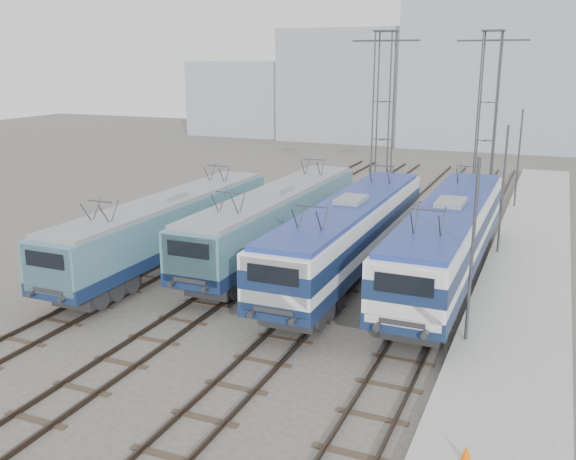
{
  "coord_description": "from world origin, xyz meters",
  "views": [
    {
      "loc": [
        11.02,
        -20.47,
        10.18
      ],
      "look_at": [
        -0.57,
        7.0,
        2.26
      ],
      "focal_mm": 40.0,
      "sensor_mm": 36.0,
      "label": 1
    }
  ],
  "objects_px": {
    "locomotive_center_right": "(349,231)",
    "mast_rear": "(518,161)",
    "locomotive_far_right": "(448,235)",
    "safety_cone": "(466,454)",
    "mast_mid": "(503,193)",
    "locomotive_far_left": "(167,225)",
    "catenary_tower_west": "(383,115)",
    "catenary_tower_east": "(487,116)",
    "mast_front": "(472,256)",
    "locomotive_center_left": "(275,218)"
  },
  "relations": [
    {
      "from": "locomotive_center_right",
      "to": "mast_mid",
      "type": "relative_size",
      "value": 2.59
    },
    {
      "from": "locomotive_center_right",
      "to": "mast_front",
      "type": "relative_size",
      "value": 2.59
    },
    {
      "from": "catenary_tower_east",
      "to": "locomotive_far_right",
      "type": "bearing_deg",
      "value": -89.07
    },
    {
      "from": "locomotive_far_right",
      "to": "safety_cone",
      "type": "xyz_separation_m",
      "value": [
        2.9,
        -14.29,
        -1.81
      ]
    },
    {
      "from": "locomotive_far_left",
      "to": "catenary_tower_east",
      "type": "xyz_separation_m",
      "value": [
        13.25,
        18.09,
        4.5
      ]
    },
    {
      "from": "locomotive_center_right",
      "to": "catenary_tower_east",
      "type": "relative_size",
      "value": 1.51
    },
    {
      "from": "catenary_tower_east",
      "to": "mast_front",
      "type": "height_order",
      "value": "catenary_tower_east"
    },
    {
      "from": "locomotive_center_left",
      "to": "locomotive_center_right",
      "type": "bearing_deg",
      "value": -17.9
    },
    {
      "from": "locomotive_center_left",
      "to": "catenary_tower_east",
      "type": "bearing_deg",
      "value": 59.26
    },
    {
      "from": "locomotive_center_left",
      "to": "mast_mid",
      "type": "xyz_separation_m",
      "value": [
        10.85,
        4.71,
        1.3
      ]
    },
    {
      "from": "mast_front",
      "to": "mast_rear",
      "type": "distance_m",
      "value": 24.0
    },
    {
      "from": "locomotive_center_right",
      "to": "mast_rear",
      "type": "xyz_separation_m",
      "value": [
        6.35,
        18.16,
        1.19
      ]
    },
    {
      "from": "catenary_tower_east",
      "to": "mast_rear",
      "type": "bearing_deg",
      "value": 43.6
    },
    {
      "from": "catenary_tower_west",
      "to": "safety_cone",
      "type": "height_order",
      "value": "catenary_tower_west"
    },
    {
      "from": "locomotive_center_left",
      "to": "catenary_tower_west",
      "type": "height_order",
      "value": "catenary_tower_west"
    },
    {
      "from": "mast_front",
      "to": "mast_mid",
      "type": "relative_size",
      "value": 1.0
    },
    {
      "from": "locomotive_center_left",
      "to": "mast_mid",
      "type": "distance_m",
      "value": 11.9
    },
    {
      "from": "mast_mid",
      "to": "mast_rear",
      "type": "distance_m",
      "value": 12.0
    },
    {
      "from": "catenary_tower_west",
      "to": "locomotive_center_right",
      "type": "bearing_deg",
      "value": -80.97
    },
    {
      "from": "locomotive_center_right",
      "to": "mast_rear",
      "type": "height_order",
      "value": "mast_rear"
    },
    {
      "from": "locomotive_far_right",
      "to": "mast_rear",
      "type": "distance_m",
      "value": 17.47
    },
    {
      "from": "catenary_tower_east",
      "to": "locomotive_center_left",
      "type": "bearing_deg",
      "value": -120.74
    },
    {
      "from": "locomotive_center_left",
      "to": "mast_front",
      "type": "relative_size",
      "value": 2.52
    },
    {
      "from": "locomotive_far_right",
      "to": "mast_front",
      "type": "xyz_separation_m",
      "value": [
        1.85,
        -6.66,
        1.14
      ]
    },
    {
      "from": "catenary_tower_west",
      "to": "mast_mid",
      "type": "distance_m",
      "value": 12.16
    },
    {
      "from": "locomotive_center_left",
      "to": "locomotive_far_right",
      "type": "xyz_separation_m",
      "value": [
        9.0,
        -0.62,
        0.16
      ]
    },
    {
      "from": "mast_front",
      "to": "mast_rear",
      "type": "xyz_separation_m",
      "value": [
        0.0,
        24.0,
        0.0
      ]
    },
    {
      "from": "locomotive_far_right",
      "to": "mast_mid",
      "type": "xyz_separation_m",
      "value": [
        1.85,
        5.34,
        1.14
      ]
    },
    {
      "from": "catenary_tower_east",
      "to": "mast_front",
      "type": "distance_m",
      "value": 22.32
    },
    {
      "from": "locomotive_center_left",
      "to": "mast_rear",
      "type": "relative_size",
      "value": 2.52
    },
    {
      "from": "locomotive_center_right",
      "to": "catenary_tower_east",
      "type": "distance_m",
      "value": 17.27
    },
    {
      "from": "mast_mid",
      "to": "safety_cone",
      "type": "relative_size",
      "value": 13.85
    },
    {
      "from": "locomotive_center_right",
      "to": "safety_cone",
      "type": "relative_size",
      "value": 35.87
    },
    {
      "from": "locomotive_far_right",
      "to": "mast_mid",
      "type": "bearing_deg",
      "value": 70.88
    },
    {
      "from": "locomotive_far_left",
      "to": "catenary_tower_west",
      "type": "bearing_deg",
      "value": 67.23
    },
    {
      "from": "locomotive_center_left",
      "to": "catenary_tower_east",
      "type": "relative_size",
      "value": 1.47
    },
    {
      "from": "locomotive_far_left",
      "to": "catenary_tower_east",
      "type": "relative_size",
      "value": 1.43
    },
    {
      "from": "locomotive_far_right",
      "to": "mast_front",
      "type": "bearing_deg",
      "value": -74.49
    },
    {
      "from": "catenary_tower_east",
      "to": "mast_front",
      "type": "bearing_deg",
      "value": -84.55
    },
    {
      "from": "mast_front",
      "to": "safety_cone",
      "type": "relative_size",
      "value": 13.85
    },
    {
      "from": "locomotive_center_left",
      "to": "locomotive_far_right",
      "type": "height_order",
      "value": "locomotive_far_right"
    },
    {
      "from": "locomotive_far_left",
      "to": "safety_cone",
      "type": "bearing_deg",
      "value": -35.13
    },
    {
      "from": "mast_rear",
      "to": "catenary_tower_east",
      "type": "bearing_deg",
      "value": -136.4
    },
    {
      "from": "locomotive_far_left",
      "to": "locomotive_center_right",
      "type": "bearing_deg",
      "value": 12.05
    },
    {
      "from": "locomotive_center_left",
      "to": "catenary_tower_east",
      "type": "distance_m",
      "value": 17.68
    },
    {
      "from": "locomotive_far_left",
      "to": "safety_cone",
      "type": "relative_size",
      "value": 33.89
    },
    {
      "from": "locomotive_far_left",
      "to": "mast_rear",
      "type": "relative_size",
      "value": 2.45
    },
    {
      "from": "catenary_tower_east",
      "to": "catenary_tower_west",
      "type": "bearing_deg",
      "value": -162.9
    },
    {
      "from": "locomotive_center_right",
      "to": "locomotive_far_right",
      "type": "height_order",
      "value": "locomotive_far_right"
    },
    {
      "from": "locomotive_far_left",
      "to": "mast_front",
      "type": "relative_size",
      "value": 2.45
    }
  ]
}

